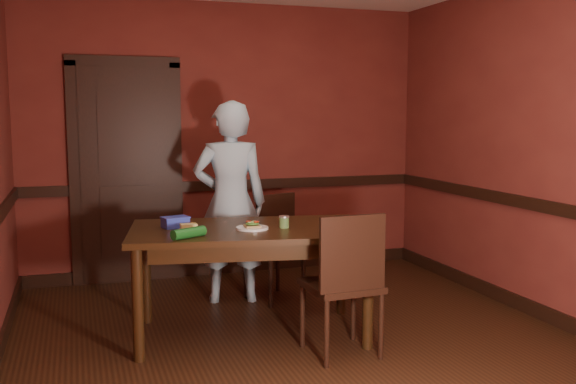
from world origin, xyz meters
TOP-DOWN VIEW (x-y plane):
  - floor at (0.00, 0.00)m, footprint 4.00×4.50m
  - wall_back at (0.00, 2.25)m, footprint 4.00×0.02m
  - wall_front at (0.00, -2.25)m, footprint 4.00×0.02m
  - wall_right at (2.00, 0.00)m, footprint 0.02×4.50m
  - dado_back at (0.00, 2.23)m, footprint 4.00×0.03m
  - dado_right at (1.99, 0.00)m, footprint 0.03×4.50m
  - baseboard_back at (0.00, 2.23)m, footprint 4.00×0.03m
  - baseboard_right at (1.99, 0.00)m, footprint 0.03×4.50m
  - door at (-1.00, 2.22)m, footprint 1.05×0.07m
  - dining_table at (-0.28, 0.37)m, footprint 1.85×1.24m
  - chair_far at (0.16, 1.20)m, footprint 0.54×0.54m
  - chair_near at (0.20, -0.17)m, footprint 0.48×0.48m
  - person at (-0.22, 1.27)m, footprint 0.69×0.51m
  - sandwich_plate at (-0.28, 0.30)m, footprint 0.23×0.23m
  - sauce_jar at (-0.05, 0.28)m, footprint 0.07×0.07m
  - cheese_saucer at (-0.72, 0.40)m, footprint 0.15×0.15m
  - food_tub at (-0.79, 0.54)m, footprint 0.21×0.17m
  - wrapped_veg at (-0.77, 0.12)m, footprint 0.25×0.18m

SIDE VIEW (x-z plane):
  - floor at x=0.00m, z-range -0.01..0.01m
  - baseboard_back at x=0.00m, z-range 0.00..0.12m
  - baseboard_right at x=1.99m, z-range 0.00..0.12m
  - dining_table at x=-0.28m, z-range 0.00..0.80m
  - chair_far at x=0.16m, z-range 0.00..0.90m
  - chair_near at x=0.20m, z-range 0.00..0.98m
  - sandwich_plate at x=-0.28m, z-range 0.79..0.85m
  - cheese_saucer at x=-0.72m, z-range 0.80..0.84m
  - wrapped_veg at x=-0.77m, z-range 0.80..0.87m
  - food_tub at x=-0.79m, z-range 0.80..0.88m
  - sauce_jar at x=-0.05m, z-range 0.80..0.89m
  - person at x=-0.22m, z-range 0.00..1.72m
  - dado_back at x=0.00m, z-range 0.85..0.95m
  - dado_right at x=1.99m, z-range 0.85..0.95m
  - door at x=-1.00m, z-range -0.01..2.19m
  - wall_back at x=0.00m, z-range 0.00..2.70m
  - wall_front at x=0.00m, z-range 0.00..2.70m
  - wall_right at x=2.00m, z-range 0.00..2.70m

